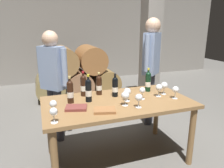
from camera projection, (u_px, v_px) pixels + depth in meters
The scene contains 24 objects.
ground_plane at pixel (117, 158), 2.67m from camera, with size 14.00×14.00×0.00m, color #66635E.
cellar_back_wall at pixel (66, 32), 6.11m from camera, with size 10.00×0.24×2.80m, color gray.
barrel_stack at pixel (77, 74), 4.89m from camera, with size 1.86×0.90×1.15m.
stone_pillar at pixel (151, 41), 4.19m from camera, with size 0.32×0.32×2.60m, color gray.
dining_table at pixel (118, 108), 2.49m from camera, with size 1.70×0.90×0.76m.
wine_bottle_0 at pixel (99, 85), 2.66m from camera, with size 0.07×0.07×0.28m.
wine_bottle_1 at pixel (148, 81), 2.79m from camera, with size 0.07×0.07×0.31m.
wine_bottle_2 at pixel (88, 90), 2.41m from camera, with size 0.07×0.07×0.32m.
wine_bottle_3 at pixel (83, 85), 2.61m from camera, with size 0.07×0.07×0.31m.
wine_bottle_4 at pixel (70, 91), 2.37m from camera, with size 0.07×0.07×0.31m.
wine_bottle_5 at pixel (115, 87), 2.59m from camera, with size 0.07×0.07×0.29m.
wine_glass_0 at pixel (54, 112), 1.89m from camera, with size 0.07×0.07×0.15m.
wine_glass_1 at pixel (125, 96), 2.29m from camera, with size 0.09×0.09×0.16m.
wine_glass_2 at pixel (127, 92), 2.43m from camera, with size 0.08×0.08×0.16m.
wine_glass_3 at pixel (164, 86), 2.67m from camera, with size 0.09×0.09×0.16m.
wine_glass_4 at pixel (176, 90), 2.51m from camera, with size 0.08×0.08×0.15m.
wine_glass_5 at pixel (53, 104), 2.07m from camera, with size 0.07×0.07×0.15m.
wine_glass_6 at pixel (139, 98), 2.24m from camera, with size 0.08×0.08×0.15m.
wine_glass_7 at pixel (159, 88), 2.59m from camera, with size 0.08×0.08×0.16m.
wine_glass_8 at pixel (142, 91), 2.50m from camera, with size 0.07×0.07×0.15m.
tasting_notebook at pixel (76, 108), 2.23m from camera, with size 0.22×0.16×0.03m, color brown.
leather_ledger at pixel (105, 110), 2.16m from camera, with size 0.22×0.16×0.03m, color #936038.
sommelier_presenting at pixel (151, 62), 3.34m from camera, with size 0.39×0.35×1.72m.
taster_seated_left at pixel (53, 78), 2.87m from camera, with size 0.36×0.39×1.54m.
Camera 1 is at (-0.84, -2.17, 1.62)m, focal length 34.15 mm.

